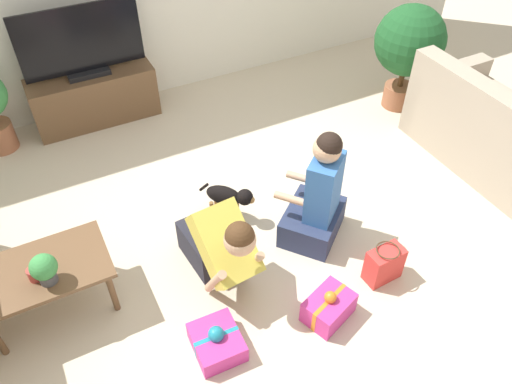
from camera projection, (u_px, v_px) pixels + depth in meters
name	position (u px, v px, depth m)	size (l,w,h in m)	color
ground_plane	(262.00, 251.00, 3.88)	(16.00, 16.00, 0.00)	beige
sofa_right	(507.00, 142.00, 4.42)	(0.91, 1.83, 0.86)	tan
coffee_table	(43.00, 274.00, 3.26)	(0.86, 0.54, 0.42)	brown
tv_console	(95.00, 98.00, 5.02)	(1.21, 0.40, 0.52)	brown
tv	(82.00, 46.00, 4.64)	(1.14, 0.20, 0.68)	black
potted_plant_corner_right	(409.00, 44.00, 4.92)	(0.70, 0.70, 1.09)	#A36042
person_kneeling	(220.00, 245.00, 3.45)	(0.38, 0.84, 0.81)	#23232D
person_sitting	(318.00, 200.00, 3.77)	(0.66, 0.64, 0.99)	#283351
dog	(229.00, 197.00, 4.01)	(0.34, 0.38, 0.33)	black
gift_box_a	(329.00, 307.00, 3.39)	(0.39, 0.34, 0.25)	#CC3389
gift_box_b	(217.00, 342.00, 3.22)	(0.31, 0.35, 0.22)	#CC3389
gift_bag_a	(384.00, 264.00, 3.60)	(0.27, 0.18, 0.31)	red
mug	(35.00, 274.00, 3.13)	(0.12, 0.08, 0.09)	#B23D38
tabletop_plant	(44.00, 269.00, 3.07)	(0.17, 0.17, 0.22)	#4C4C51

